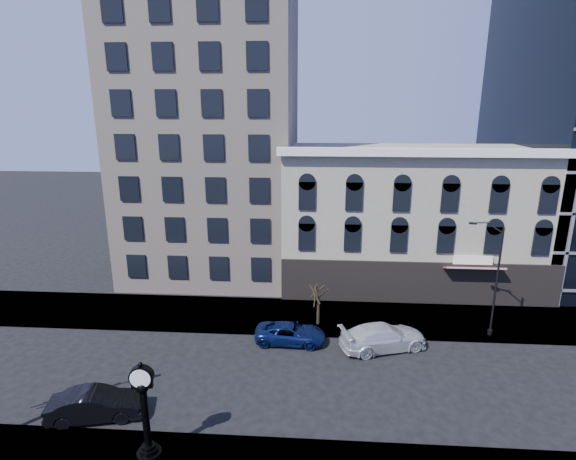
{
  "coord_description": "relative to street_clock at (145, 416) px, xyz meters",
  "views": [
    {
      "loc": [
        3.83,
        -23.07,
        15.67
      ],
      "look_at": [
        2.0,
        4.0,
        8.0
      ],
      "focal_mm": 28.0,
      "sensor_mm": 36.0,
      "label": 1
    }
  ],
  "objects": [
    {
      "name": "ground",
      "position": [
        3.62,
        6.64,
        -2.33
      ],
      "size": [
        160.0,
        160.0,
        0.0
      ],
      "primitive_type": "plane",
      "color": "black",
      "rests_on": "ground"
    },
    {
      "name": "sidewalk_far",
      "position": [
        3.62,
        14.64,
        -2.27
      ],
      "size": [
        160.0,
        6.0,
        0.12
      ],
      "primitive_type": "cube",
      "color": "gray",
      "rests_on": "ground"
    },
    {
      "name": "cream_tower",
      "position": [
        -2.49,
        25.53,
        16.99
      ],
      "size": [
        15.9,
        15.4,
        42.5
      ],
      "color": "#B9A895",
      "rests_on": "ground"
    },
    {
      "name": "victorian_row",
      "position": [
        15.62,
        22.53,
        3.66
      ],
      "size": [
        22.6,
        11.19,
        12.5
      ],
      "color": "#9D9781",
      "rests_on": "ground"
    },
    {
      "name": "street_clock",
      "position": [
        0.0,
        0.0,
        0.0
      ],
      "size": [
        1.11,
        1.11,
        4.9
      ],
      "rotation": [
        0.0,
        0.0,
        0.11
      ],
      "color": "black",
      "rests_on": "sidewalk_near"
    },
    {
      "name": "street_lamp_far",
      "position": [
        19.03,
        12.78,
        3.97
      ],
      "size": [
        2.09,
        0.72,
        8.2
      ],
      "rotation": [
        0.0,
        0.0,
        2.91
      ],
      "color": "black",
      "rests_on": "sidewalk_far"
    },
    {
      "name": "bare_tree_far",
      "position": [
        7.64,
        13.43,
        0.48
      ],
      "size": [
        2.09,
        2.09,
        3.59
      ],
      "color": "black",
      "rests_on": "sidewalk_far"
    },
    {
      "name": "car_near_b",
      "position": [
        -3.72,
        2.56,
        -1.55
      ],
      "size": [
        4.99,
        2.67,
        1.56
      ],
      "primitive_type": "imported",
      "rotation": [
        0.0,
        0.0,
        1.79
      ],
      "color": "black",
      "rests_on": "ground"
    },
    {
      "name": "car_far_a",
      "position": [
        5.78,
        10.84,
        -1.67
      ],
      "size": [
        4.84,
        2.37,
        1.33
      ],
      "primitive_type": "imported",
      "rotation": [
        0.0,
        0.0,
        1.53
      ],
      "color": "#0C194C",
      "rests_on": "ground"
    },
    {
      "name": "car_far_b",
      "position": [
        11.94,
        10.47,
        -1.49
      ],
      "size": [
        6.25,
        4.06,
        1.69
      ],
      "primitive_type": "imported",
      "rotation": [
        0.0,
        0.0,
        1.89
      ],
      "color": "silver",
      "rests_on": "ground"
    }
  ]
}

